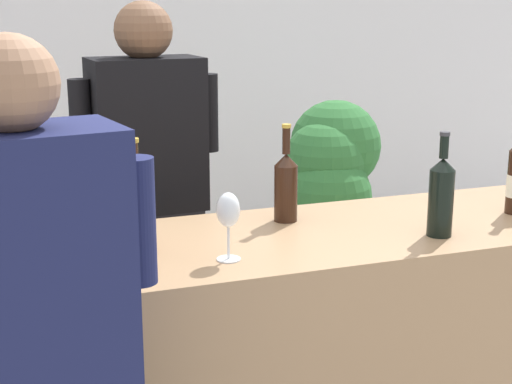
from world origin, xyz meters
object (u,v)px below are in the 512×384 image
Objects in this scene: wine_glass at (228,213)px; wine_bottle_1 at (286,185)px; potted_shrub at (327,182)px; wine_bottle_3 at (14,218)px; wine_bottle_6 at (441,195)px; wine_bottle_2 at (108,230)px; person_server at (150,231)px; wine_bottle_5 at (135,212)px.

wine_bottle_1 is at bearing 46.09° from wine_glass.
wine_bottle_1 is at bearing -121.35° from potted_shrub.
wine_bottle_1 is 1.00× the size of wine_bottle_3.
wine_glass is at bearing 179.65° from wine_bottle_6.
wine_bottle_6 reaches higher than potted_shrub.
wine_bottle_1 is at bearing 25.24° from wine_bottle_2.
wine_glass is at bearing -86.87° from person_server.
person_server is at bearing 93.13° from wine_glass.
person_server reaches higher than wine_bottle_1.
wine_bottle_6 is 1.67× the size of wine_glass.
person_server reaches higher than wine_glass.
person_server is (-0.05, 0.86, -0.30)m from wine_glass.
wine_bottle_5 reaches higher than wine_glass.
wine_bottle_5 reaches higher than wine_bottle_2.
person_server is 1.39× the size of potted_shrub.
wine_bottle_2 reaches higher than wine_bottle_1.
wine_bottle_3 is 0.34m from wine_bottle_5.
wine_bottle_1 is 0.70m from wine_bottle_2.
wine_bottle_1 reaches higher than potted_shrub.
person_server is 1.18m from potted_shrub.
wine_bottle_3 is 0.19× the size of person_server.
wine_bottle_2 is 0.19m from wine_bottle_5.
wine_bottle_1 reaches higher than wine_glass.
wine_bottle_6 reaches higher than wine_glass.
wine_bottle_3 is 1.98m from potted_shrub.
wine_bottle_2 reaches higher than wine_bottle_3.
person_server reaches higher than wine_bottle_3.
wine_bottle_1 is 0.99× the size of wine_bottle_2.
wine_bottle_3 is at bearing -142.24° from potted_shrub.
wine_bottle_2 is (-0.64, -0.30, -0.00)m from wine_bottle_1.
wine_bottle_3 reaches higher than wine_glass.
wine_bottle_3 is 1.28m from wine_bottle_6.
wine_bottle_5 is 0.94m from wine_bottle_6.
potted_shrub is (1.55, 1.20, -0.29)m from wine_bottle_3.
potted_shrub is at bearing 29.20° from person_server.
person_server is (0.52, 0.63, -0.28)m from wine_bottle_3.
wine_glass is at bearing -124.47° from potted_shrub.
wine_bottle_2 is 1.01× the size of wine_bottle_6.
person_server is (-0.35, 0.54, -0.28)m from wine_bottle_1.
wine_glass is at bearing -133.91° from wine_bottle_1.
wine_bottle_1 is 0.97× the size of wine_bottle_5.
wine_bottle_2 is 0.27× the size of potted_shrub.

